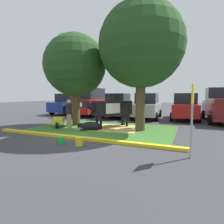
% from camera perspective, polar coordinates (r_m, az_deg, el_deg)
% --- Properties ---
extents(ground_plane, '(80.00, 80.00, 0.00)m').
position_cam_1_polar(ground_plane, '(8.40, -8.54, -7.68)').
color(ground_plane, '#38383D').
extents(grass_island, '(7.73, 4.79, 0.02)m').
position_cam_1_polar(grass_island, '(10.21, -3.03, -5.25)').
color(grass_island, '#386B28').
rests_on(grass_island, ground).
extents(curb_yellow, '(8.93, 0.24, 0.12)m').
position_cam_1_polar(curb_yellow, '(8.04, -11.09, -7.89)').
color(curb_yellow, yellow).
rests_on(curb_yellow, ground).
extents(hay_bedding, '(3.37, 2.63, 0.04)m').
position_cam_1_polar(hay_bedding, '(10.43, -0.65, -4.93)').
color(hay_bedding, tan).
rests_on(hay_bedding, ground).
extents(shade_tree_left, '(3.75, 3.75, 5.57)m').
position_cam_1_polar(shade_tree_left, '(11.62, -11.44, 14.04)').
color(shade_tree_left, '#4C3823').
rests_on(shade_tree_left, ground).
extents(shade_tree_right, '(4.36, 4.36, 6.60)m').
position_cam_1_polar(shade_tree_right, '(9.97, 9.10, 19.86)').
color(shade_tree_right, '#4C3823').
rests_on(shade_tree_right, ground).
extents(cow_holstein, '(2.20, 2.72, 1.59)m').
position_cam_1_polar(cow_holstein, '(10.40, -0.42, 1.18)').
color(cow_holstein, black).
rests_on(cow_holstein, ground).
extents(calf_lying, '(1.33, 0.68, 0.48)m').
position_cam_1_polar(calf_lying, '(9.75, -6.68, -4.42)').
color(calf_lying, black).
rests_on(calf_lying, ground).
extents(person_handler, '(0.34, 0.48, 1.67)m').
position_cam_1_polar(person_handler, '(10.35, 9.07, -0.18)').
color(person_handler, slate).
rests_on(person_handler, ground).
extents(person_visitor_near, '(0.34, 0.46, 1.63)m').
position_cam_1_polar(person_visitor_near, '(10.45, -13.30, -0.34)').
color(person_visitor_near, '#9E7F5B').
rests_on(person_visitor_near, ground).
extents(person_visitor_far, '(0.51, 0.34, 1.54)m').
position_cam_1_polar(person_visitor_far, '(11.27, 3.52, -0.10)').
color(person_visitor_far, black).
rests_on(person_visitor_far, ground).
extents(wheelbarrow, '(1.14, 1.53, 0.63)m').
position_cam_1_polar(wheelbarrow, '(11.08, -16.41, -2.65)').
color(wheelbarrow, gold).
rests_on(wheelbarrow, ground).
extents(parking_sign, '(0.08, 0.44, 2.19)m').
position_cam_1_polar(parking_sign, '(5.82, 23.81, 1.53)').
color(parking_sign, '#99999E').
rests_on(parking_sign, ground).
extents(bucket_green, '(0.28, 0.28, 0.28)m').
position_cam_1_polar(bucket_green, '(7.37, -15.50, -8.50)').
color(bucket_green, green).
rests_on(bucket_green, ground).
extents(bucket_yellow, '(0.32, 0.32, 0.32)m').
position_cam_1_polar(bucket_yellow, '(6.99, -10.20, -8.98)').
color(bucket_yellow, yellow).
rests_on(bucket_yellow, ground).
extents(sedan_blue, '(2.19, 4.48, 2.02)m').
position_cam_1_polar(sedan_blue, '(18.77, -13.47, 2.44)').
color(sedan_blue, navy).
rests_on(sedan_blue, ground).
extents(suv_dark_grey, '(2.30, 4.69, 2.52)m').
position_cam_1_polar(suv_dark_grey, '(16.92, -6.84, 3.21)').
color(suv_dark_grey, red).
rests_on(suv_dark_grey, ground).
extents(sedan_silver, '(2.19, 4.48, 2.02)m').
position_cam_1_polar(sedan_silver, '(15.69, 1.99, 2.04)').
color(sedan_silver, '#4C5156').
rests_on(sedan_silver, ground).
extents(hatchback_white, '(2.19, 4.48, 2.02)m').
position_cam_1_polar(hatchback_white, '(14.98, 10.90, 1.79)').
color(hatchback_white, '#B7B7BC').
rests_on(hatchback_white, ground).
extents(sedan_red, '(2.19, 4.48, 2.02)m').
position_cam_1_polar(sedan_red, '(15.13, 21.82, 1.54)').
color(sedan_red, red).
rests_on(sedan_red, ground).
extents(pickup_truck_maroon, '(2.42, 5.49, 2.42)m').
position_cam_1_polar(pickup_truck_maroon, '(14.97, 31.25, 1.61)').
color(pickup_truck_maroon, maroon).
rests_on(pickup_truck_maroon, ground).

